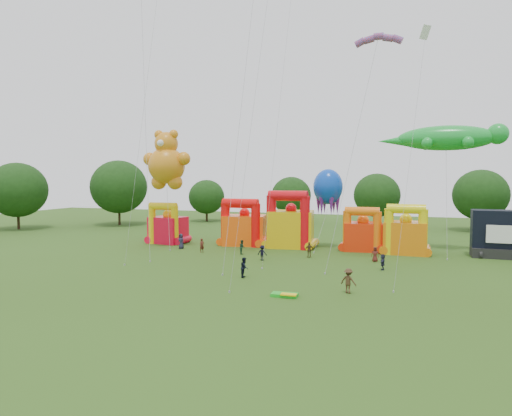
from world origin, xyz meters
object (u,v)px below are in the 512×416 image
(bouncy_castle_2, at_px, (290,226))
(spectator_0, at_px, (181,241))
(gecko_kite, at_px, (446,144))
(spectator_4, at_px, (309,250))
(bouncy_castle_0, at_px, (167,227))
(octopus_kite, at_px, (326,200))
(teddy_bear_kite, at_px, (167,176))

(bouncy_castle_2, bearing_deg, spectator_0, -156.61)
(gecko_kite, relative_size, spectator_4, 8.85)
(spectator_0, distance_m, spectator_4, 16.61)
(bouncy_castle_0, distance_m, spectator_0, 5.72)
(bouncy_castle_0, relative_size, spectator_4, 3.24)
(octopus_kite, bearing_deg, gecko_kite, 9.59)
(gecko_kite, bearing_deg, teddy_bear_kite, -166.84)
(teddy_bear_kite, xyz_separation_m, spectator_0, (2.25, -0.69, -8.15))
(spectator_4, bearing_deg, spectator_0, -29.45)
(bouncy_castle_0, relative_size, spectator_0, 2.94)
(teddy_bear_kite, height_order, spectator_4, teddy_bear_kite)
(spectator_0, bearing_deg, gecko_kite, 32.20)
(gecko_kite, bearing_deg, spectator_0, -164.74)
(spectator_4, bearing_deg, bouncy_castle_2, -85.42)
(octopus_kite, bearing_deg, teddy_bear_kite, -164.33)
(teddy_bear_kite, distance_m, gecko_kite, 34.50)
(bouncy_castle_2, distance_m, octopus_kite, 5.64)
(bouncy_castle_2, xyz_separation_m, spectator_0, (-12.73, -5.51, -1.81))
(gecko_kite, xyz_separation_m, spectator_4, (-14.56, -9.49, -12.03))
(bouncy_castle_0, bearing_deg, octopus_kite, 6.28)
(gecko_kite, height_order, octopus_kite, gecko_kite)
(bouncy_castle_0, bearing_deg, teddy_bear_kite, -59.36)
(octopus_kite, xyz_separation_m, spectator_4, (-0.61, -7.13, -5.29))
(bouncy_castle_0, bearing_deg, spectator_4, -13.04)
(bouncy_castle_2, relative_size, gecko_kite, 0.48)
(teddy_bear_kite, height_order, octopus_kite, teddy_bear_kite)
(gecko_kite, bearing_deg, bouncy_castle_2, -170.77)
(bouncy_castle_0, height_order, bouncy_castle_2, bouncy_castle_2)
(spectator_0, xyz_separation_m, spectator_4, (16.58, -0.99, -0.09))
(bouncy_castle_0, xyz_separation_m, bouncy_castle_2, (16.83, 1.71, 0.61))
(teddy_bear_kite, distance_m, octopus_kite, 20.41)
(bouncy_castle_2, height_order, gecko_kite, gecko_kite)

